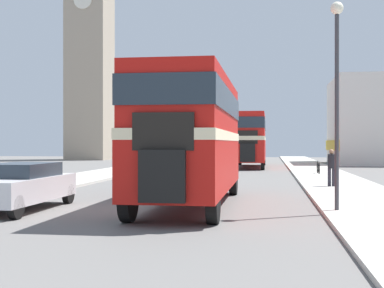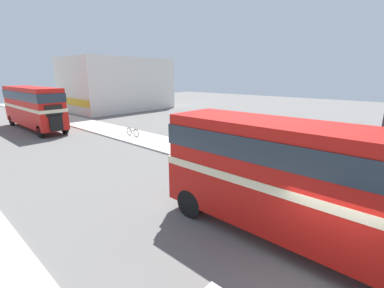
{
  "view_description": "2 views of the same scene",
  "coord_description": "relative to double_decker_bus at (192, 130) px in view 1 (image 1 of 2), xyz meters",
  "views": [
    {
      "loc": [
        3.53,
        -15.62,
        2.01
      ],
      "look_at": [
        1.08,
        1.32,
        1.97
      ],
      "focal_mm": 50.0,
      "sensor_mm": 36.0,
      "label": 1
    },
    {
      "loc": [
        -6.79,
        -1.14,
        5.46
      ],
      "look_at": [
        1.08,
        5.89,
        2.63
      ],
      "focal_mm": 24.0,
      "sensor_mm": 36.0,
      "label": 2
    }
  ],
  "objects": [
    {
      "name": "church_tower",
      "position": [
        -18.74,
        44.38,
        14.19
      ],
      "size": [
        5.0,
        5.0,
        32.53
      ],
      "color": "tan",
      "rests_on": "ground_plane"
    },
    {
      "name": "car_parked_near",
      "position": [
        -4.94,
        -1.86,
        -1.69
      ],
      "size": [
        1.82,
        4.6,
        1.39
      ],
      "color": "silver",
      "rests_on": "ground_plane"
    },
    {
      "name": "street_lamp",
      "position": [
        4.34,
        -1.47,
        1.53
      ],
      "size": [
        0.36,
        0.36,
        5.86
      ],
      "color": "#38383D",
      "rests_on": "sidewalk_right"
    },
    {
      "name": "bus_distant",
      "position": [
        0.91,
        27.18,
        0.16
      ],
      "size": [
        2.45,
        10.99,
        4.33
      ],
      "color": "red",
      "rests_on": "ground_plane"
    },
    {
      "name": "double_decker_bus",
      "position": [
        0.0,
        0.0,
        0.0
      ],
      "size": [
        2.47,
        9.71,
        4.03
      ],
      "color": "#B2140F",
      "rests_on": "ground_plane"
    },
    {
      "name": "bicycle_on_pavement",
      "position": [
        5.45,
        16.67,
        -1.94
      ],
      "size": [
        0.05,
        1.76,
        0.78
      ],
      "color": "black",
      "rests_on": "sidewalk_right"
    },
    {
      "name": "pedestrian_walking",
      "position": [
        5.14,
        6.92,
        -1.39
      ],
      "size": [
        0.32,
        0.32,
        1.61
      ],
      "color": "#282833",
      "rests_on": "sidewalk_right"
    },
    {
      "name": "ground_plane",
      "position": [
        -1.08,
        -1.3,
        -2.42
      ],
      "size": [
        120.0,
        120.0,
        0.0
      ],
      "primitive_type": "plane",
      "color": "slate"
    }
  ]
}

